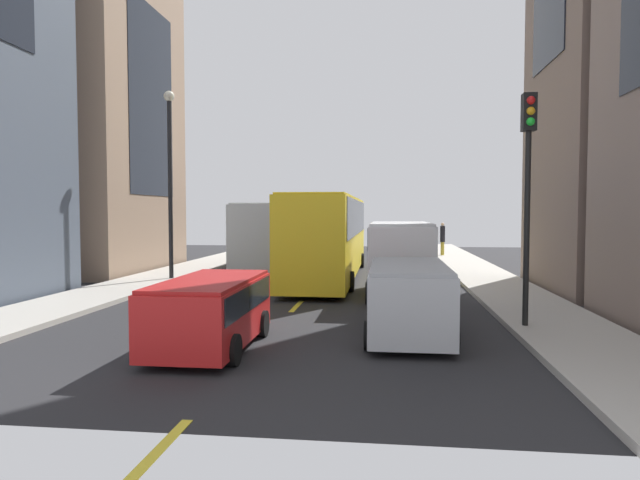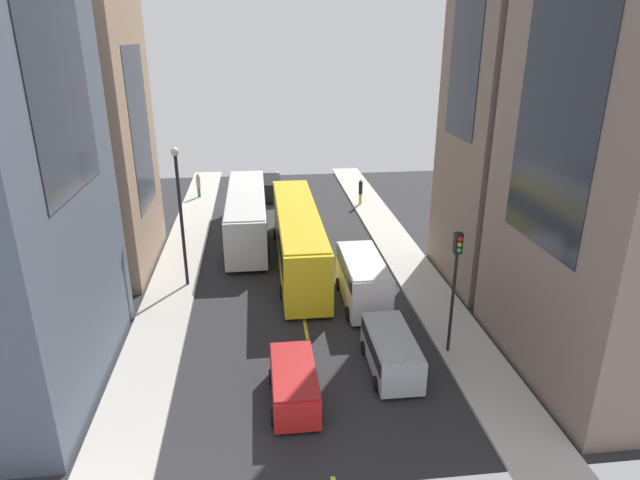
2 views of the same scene
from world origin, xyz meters
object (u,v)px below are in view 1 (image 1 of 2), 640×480
Objects in this scene: city_bus_white at (282,229)px; pedestrian_walking_far at (443,238)px; car_silver_0 at (409,294)px; car_black_2 at (334,239)px; delivery_van_white at (400,253)px; traffic_light_near_corner at (528,164)px; pedestrian_crossing_near at (251,235)px; streetcar_yellow at (330,230)px; car_red_1 at (211,308)px.

city_bus_white reaches higher than pedestrian_walking_far.
car_silver_0 is 27.17m from car_black_2.
delivery_van_white is 0.97× the size of traffic_light_near_corner.
delivery_van_white is at bearing 141.56° from pedestrian_crossing_near.
delivery_van_white is 21.08m from car_black_2.
car_silver_0 is at bearing -80.93° from car_black_2.
city_bus_white is at bearing 126.20° from pedestrian_walking_far.
traffic_light_near_corner reaches higher than delivery_van_white.
pedestrian_walking_far reaches higher than car_black_2.
car_black_2 is (1.93, 9.97, -1.02)m from city_bus_white.
delivery_van_white reaches higher than car_black_2.
streetcar_yellow reaches higher than car_red_1.
delivery_van_white reaches higher than car_silver_0.
pedestrian_walking_far is at bearing 73.70° from car_red_1.
delivery_van_white is 1.21× the size of car_black_2.
pedestrian_crossing_near is at bearing 111.11° from car_silver_0.
traffic_light_near_corner is at bearing 18.07° from car_silver_0.
delivery_van_white is 1.35× the size of car_red_1.
pedestrian_crossing_near is 0.98× the size of pedestrian_walking_far.
car_silver_0 is (0.05, -6.18, -0.50)m from delivery_van_white.
city_bus_white is at bearing 96.05° from car_red_1.
streetcar_yellow is 7.04× the size of pedestrian_crossing_near.
streetcar_yellow is 6.34m from delivery_van_white.
car_silver_0 is at bearing -161.93° from traffic_light_near_corner.
pedestrian_walking_far is 0.38× the size of traffic_light_near_corner.
streetcar_yellow reaches higher than car_black_2.
streetcar_yellow reaches higher than delivery_van_white.
car_silver_0 is 29.18m from pedestrian_crossing_near.
pedestrian_walking_far is at bearing 79.68° from delivery_van_white.
delivery_van_white is (6.17, -10.68, -0.50)m from city_bus_white.
car_red_1 is at bearing -160.04° from traffic_light_near_corner.
car_black_2 is at bearing 66.60° from pedestrian_walking_far.
traffic_light_near_corner is at bearing -60.26° from city_bus_white.
pedestrian_walking_far is (13.62, -3.69, 0.04)m from pedestrian_crossing_near.
car_silver_0 is 0.96× the size of car_black_2.
delivery_van_white is 2.59× the size of pedestrian_walking_far.
car_silver_0 is 23.74m from pedestrian_walking_far.
pedestrian_walking_far is (3.11, 23.53, 0.28)m from car_silver_0.
pedestrian_walking_far is at bearing 89.42° from traffic_light_near_corner.
car_silver_0 reaches higher than car_red_1.
delivery_van_white is at bearing 61.77° from car_red_1.
streetcar_yellow reaches higher than pedestrian_crossing_near.
streetcar_yellow is at bearing 104.55° from car_silver_0.
streetcar_yellow is 3.35× the size of car_silver_0.
car_red_1 is at bearing -89.94° from car_black_2.
traffic_light_near_corner is at bearing -74.53° from car_black_2.
pedestrian_crossing_near is (-6.26, 28.88, 0.36)m from car_red_1.
car_red_1 is (-4.25, -1.65, -0.12)m from car_silver_0.
car_silver_0 is at bearing 136.23° from pedestrian_crossing_near.
car_black_2 is at bearing 105.47° from traffic_light_near_corner.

